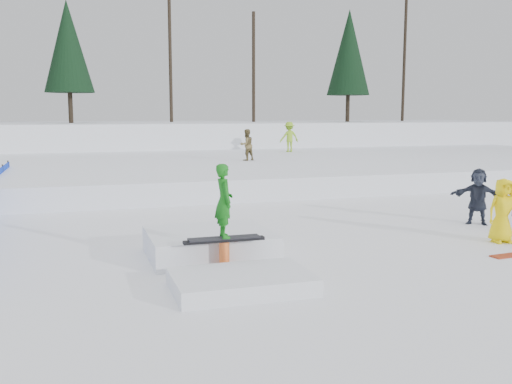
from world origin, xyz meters
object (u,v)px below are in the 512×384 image
object	(u,v)px
spectator_yellow	(503,211)
jib_rail_feature	(217,250)
walker_olive	(247,145)
walker_ygreen	(289,137)
spectator_dark	(478,196)

from	to	relation	value
spectator_yellow	jib_rail_feature	size ratio (longest dim) A/B	0.35
walker_olive	walker_ygreen	size ratio (longest dim) A/B	0.86
walker_ygreen	jib_rail_feature	distance (m)	22.32
walker_ygreen	spectator_dark	world-z (taller)	walker_ygreen
walker_olive	walker_ygreen	bearing A→B (deg)	-147.69
walker_ygreen	spectator_dark	distance (m)	18.36
jib_rail_feature	spectator_yellow	bearing A→B (deg)	-0.66
walker_olive	walker_ygreen	world-z (taller)	walker_ygreen
spectator_yellow	jib_rail_feature	world-z (taller)	jib_rail_feature
spectator_yellow	walker_olive	bearing A→B (deg)	104.39
spectator_yellow	jib_rail_feature	distance (m)	6.96
walker_olive	spectator_yellow	bearing A→B (deg)	77.94
walker_olive	spectator_yellow	size ratio (longest dim) A/B	0.98
spectator_yellow	spectator_dark	world-z (taller)	spectator_dark
walker_ygreen	spectator_yellow	size ratio (longest dim) A/B	1.14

